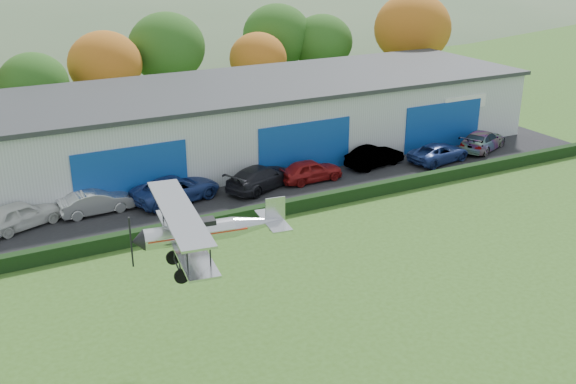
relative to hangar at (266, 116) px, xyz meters
name	(u,v)px	position (x,y,z in m)	size (l,w,h in m)	color
ground	(465,360)	(-5.00, -27.98, -2.66)	(300.00, 300.00, 0.00)	#35561B
apron	(286,181)	(-2.00, -6.98, -2.63)	(48.00, 9.00, 0.05)	black
hedge	(322,200)	(-2.00, -11.78, -2.26)	(46.00, 0.60, 0.80)	black
hangar	(266,116)	(0.00, 0.00, 0.00)	(40.60, 12.60, 5.30)	#B2B7BC
tree_belt	(159,55)	(-4.15, 12.64, 2.95)	(75.70, 13.22, 10.12)	#3D2614
distant_hills	(2,74)	(-9.38, 112.02, -15.70)	(430.00, 196.00, 56.00)	#4C6642
car_0	(21,215)	(-18.59, -6.79, -1.83)	(1.82, 4.53, 1.54)	silver
car_1	(96,202)	(-14.40, -6.64, -1.90)	(1.50, 4.29, 1.42)	silver
car_2	(176,189)	(-9.56, -6.95, -1.83)	(2.57, 5.58, 1.55)	navy
car_3	(261,177)	(-4.04, -7.45, -1.84)	(2.15, 5.29, 1.54)	black
car_4	(311,171)	(-0.51, -7.73, -1.87)	(1.74, 4.33, 1.48)	maroon
car_5	(375,156)	(4.99, -7.19, -1.87)	(1.57, 4.49, 1.48)	gray
car_6	(439,153)	(9.68, -8.49, -1.93)	(2.23, 4.85, 1.35)	navy
car_7	(483,140)	(14.48, -7.78, -1.86)	(2.08, 5.12, 1.49)	gray
biplane	(203,229)	(-13.75, -23.18, 2.85)	(5.78, 6.63, 2.47)	silver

